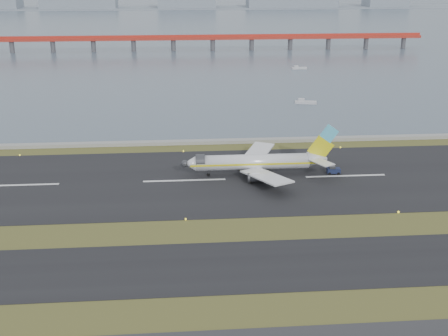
{
  "coord_description": "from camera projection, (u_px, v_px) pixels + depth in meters",
  "views": [
    {
      "loc": [
        -0.34,
        -97.69,
        49.47
      ],
      "look_at": [
        9.05,
        22.0,
        5.95
      ],
      "focal_mm": 45.0,
      "sensor_mm": 36.0,
      "label": 1
    }
  ],
  "objects": [
    {
      "name": "seawall",
      "position": [
        183.0,
        142.0,
        164.51
      ],
      "size": [
        1000.0,
        2.5,
        1.0
      ],
      "primitive_type": "cube",
      "color": "gray",
      "rests_on": "ground"
    },
    {
      "name": "workboat_near",
      "position": [
        305.0,
        102.0,
        212.43
      ],
      "size": [
        8.32,
        4.26,
        1.93
      ],
      "rotation": [
        0.0,
        0.0,
        -0.23
      ],
      "color": "silver",
      "rests_on": "ground"
    },
    {
      "name": "pushback_tug",
      "position": [
        333.0,
        170.0,
        140.76
      ],
      "size": [
        3.38,
        2.13,
        2.09
      ],
      "rotation": [
        0.0,
        0.0,
        -0.07
      ],
      "color": "#161D3D",
      "rests_on": "ground"
    },
    {
      "name": "bay_water",
      "position": [
        179.0,
        20.0,
        539.59
      ],
      "size": [
        1400.0,
        800.0,
        1.3
      ],
      "primitive_type": "cube",
      "color": "#424F5E",
      "rests_on": "ground"
    },
    {
      "name": "taxiway_strip",
      "position": [
        187.0,
        268.0,
        97.19
      ],
      "size": [
        1000.0,
        18.0,
        0.1
      ],
      "primitive_type": "cube",
      "color": "black",
      "rests_on": "ground"
    },
    {
      "name": "airliner",
      "position": [
        259.0,
        162.0,
        139.18
      ],
      "size": [
        38.52,
        32.89,
        12.8
      ],
      "color": "white",
      "rests_on": "ground"
    },
    {
      "name": "red_pier",
      "position": [
        213.0,
        39.0,
        341.75
      ],
      "size": [
        260.0,
        5.0,
        10.2
      ],
      "color": "#B52C1F",
      "rests_on": "ground"
    },
    {
      "name": "far_shoreline",
      "position": [
        190.0,
        3.0,
        688.48
      ],
      "size": [
        1400.0,
        80.0,
        60.5
      ],
      "color": "gray",
      "rests_on": "ground"
    },
    {
      "name": "ground",
      "position": [
        186.0,
        237.0,
        108.45
      ],
      "size": [
        1000.0,
        1000.0,
        0.0
      ],
      "primitive_type": "plane",
      "color": "#394A1A",
      "rests_on": "ground"
    },
    {
      "name": "runway_strip",
      "position": [
        184.0,
        181.0,
        136.55
      ],
      "size": [
        1000.0,
        45.0,
        0.1
      ],
      "primitive_type": "cube",
      "color": "black",
      "rests_on": "ground"
    },
    {
      "name": "workboat_far",
      "position": [
        299.0,
        68.0,
        282.88
      ],
      "size": [
        7.61,
        2.54,
        1.83
      ],
      "rotation": [
        0.0,
        0.0,
        0.02
      ],
      "color": "silver",
      "rests_on": "ground"
    }
  ]
}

